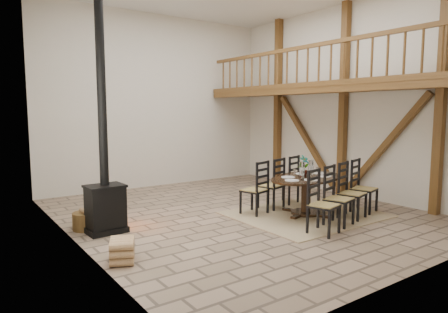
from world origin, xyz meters
TOP-DOWN VIEW (x-y plane):
  - ground at (0.00, 0.00)m, footprint 8.00×8.00m
  - room_shell at (1.19, 0.00)m, footprint 7.02×8.02m
  - rug at (1.04, -0.94)m, footprint 3.00×2.50m
  - dining_table at (1.07, -1.03)m, footprint 2.66×2.72m
  - wood_stove at (-2.88, 0.32)m, footprint 0.71×0.56m
  - log_basket at (-3.13, 0.72)m, footprint 0.50×0.50m
  - log_stack at (-3.18, -1.26)m, footprint 0.51×0.57m

SIDE VIEW (x-z plane):
  - ground at x=0.00m, z-range 0.00..0.00m
  - rug at x=1.04m, z-range 0.00..0.02m
  - log_stack at x=-3.18m, z-range 0.00..0.35m
  - log_basket at x=-3.13m, z-range -0.03..0.39m
  - dining_table at x=1.07m, z-range -0.23..1.07m
  - wood_stove at x=-2.88m, z-range -1.38..3.62m
  - room_shell at x=1.19m, z-range 0.51..5.52m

